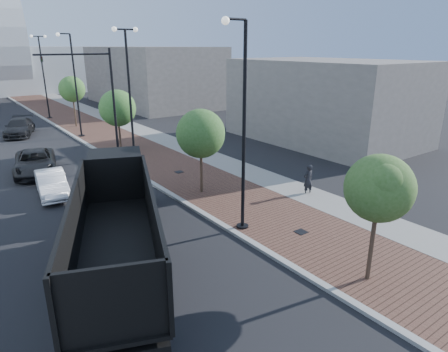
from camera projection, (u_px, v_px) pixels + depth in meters
sidewalk at (91, 123)px, 42.85m from camera, size 7.00×140.00×0.12m
concrete_strip at (115, 121)px, 44.36m from camera, size 2.40×140.00×0.13m
curb at (58, 127)px, 40.88m from camera, size 0.30×140.00×0.14m
dump_truck at (117, 209)px, 16.78m from camera, size 7.35×13.47×3.54m
white_sedan at (52, 184)px, 22.26m from camera, size 1.96×4.35×1.39m
dark_car_mid at (35, 162)px, 26.07m from camera, size 3.63×5.87×1.52m
dark_car_far at (19, 127)px, 37.20m from camera, size 3.83×5.83×1.57m
pedestrian at (308, 180)px, 22.20m from camera, size 0.70×0.50×1.81m
streetlight_1 at (242, 139)px, 16.85m from camera, size 1.44×0.56×9.21m
streetlight_2 at (130, 98)px, 25.95m from camera, size 1.72×0.56×9.28m
streetlight_3 at (75, 90)px, 35.21m from camera, size 1.44×0.56×9.21m
streetlight_4 at (44, 77)px, 44.30m from camera, size 1.72×0.56×9.28m
traffic_mast at (101, 93)px, 27.68m from camera, size 5.09×0.20×8.00m
tree_0 at (379, 188)px, 13.17m from camera, size 2.38×2.33×4.77m
tree_1 at (201, 134)px, 21.61m from camera, size 2.72×2.72×4.90m
tree_2 at (118, 108)px, 30.80m from camera, size 2.87×2.87×4.91m
tree_3 at (72, 89)px, 39.83m from camera, size 2.61×2.60×5.25m
commercial_block_ne at (152, 76)px, 56.26m from camera, size 12.00×22.00×8.00m
commercial_block_e at (325, 101)px, 34.59m from camera, size 10.00×16.00×7.00m
utility_cover_1 at (301, 232)px, 17.73m from camera, size 0.50×0.50×0.02m
utility_cover_2 at (179, 172)px, 26.15m from camera, size 0.50×0.50×0.02m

